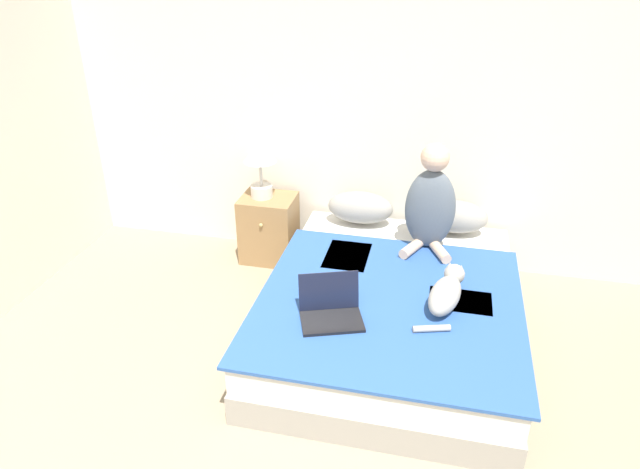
% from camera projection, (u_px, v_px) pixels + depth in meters
% --- Properties ---
extents(wall_back, '(5.55, 0.05, 2.55)m').
position_uv_depth(wall_back, '(369.00, 99.00, 4.12)').
color(wall_back, silver).
rests_on(wall_back, ground_plane).
extents(bed, '(1.56, 1.96, 0.39)m').
position_uv_depth(bed, '(391.00, 311.00, 3.65)').
color(bed, '#9E998E').
rests_on(bed, ground_plane).
extents(pillow_near, '(0.49, 0.26, 0.24)m').
position_uv_depth(pillow_near, '(361.00, 208.00, 4.28)').
color(pillow_near, gray).
rests_on(pillow_near, bed).
extents(pillow_far, '(0.49, 0.26, 0.24)m').
position_uv_depth(pillow_far, '(453.00, 216.00, 4.14)').
color(pillow_far, gray).
rests_on(pillow_far, bed).
extents(person_sitting, '(0.35, 0.34, 0.75)m').
position_uv_depth(person_sitting, '(431.00, 204.00, 3.84)').
color(person_sitting, slate).
rests_on(person_sitting, bed).
extents(cat_tabby, '(0.29, 0.56, 0.19)m').
position_uv_depth(cat_tabby, '(446.00, 292.00, 3.32)').
color(cat_tabby, '#A8A399').
rests_on(cat_tabby, bed).
extents(laptop_open, '(0.42, 0.38, 0.24)m').
position_uv_depth(laptop_open, '(331.00, 310.00, 3.22)').
color(laptop_open, black).
rests_on(laptop_open, bed).
extents(nightstand, '(0.42, 0.37, 0.53)m').
position_uv_depth(nightstand, '(269.00, 228.00, 4.52)').
color(nightstand, '#937047').
rests_on(nightstand, ground_plane).
extents(table_lamp, '(0.25, 0.25, 0.46)m').
position_uv_depth(table_lamp, '(260.00, 159.00, 4.26)').
color(table_lamp, beige).
rests_on(table_lamp, nightstand).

